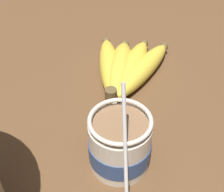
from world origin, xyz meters
The scene contains 3 objects.
table centered at (0.00, 0.00, 1.81)cm, with size 119.96×119.96×3.62cm.
coffee_mug centered at (-4.50, 0.24, 7.62)cm, with size 15.04×8.74×16.15cm.
banana_bunch centered at (15.71, -3.93, 5.61)cm, with size 21.03×15.90×4.44cm.
Camera 1 is at (-32.20, 4.18, 40.92)cm, focal length 50.00 mm.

